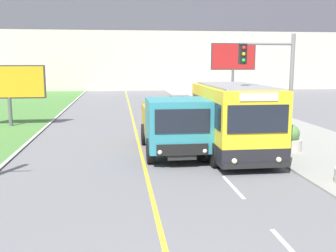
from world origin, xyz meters
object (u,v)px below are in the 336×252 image
dump_truck (175,127)px  planter_round_far (228,112)px  city_bus (234,121)px  planter_round_second (290,139)px  car_distant (181,107)px  planter_round_third (252,123)px  billboard_small (8,83)px  billboard_large (233,59)px  traffic_light_mast (275,81)px

dump_truck → planter_round_far: 11.39m
city_bus → dump_truck: 2.56m
planter_round_second → planter_round_far: planter_round_second is taller
car_distant → planter_round_third: bearing=-70.3°
dump_truck → billboard_small: 13.33m
city_bus → car_distant: size_ratio=1.40×
billboard_small → planter_round_second: 17.46m
billboard_large → billboard_small: 20.50m
traffic_light_mast → billboard_small: 17.06m
city_bus → billboard_large: 21.03m
traffic_light_mast → planter_round_far: 11.92m
city_bus → planter_round_second: (2.83, 0.50, -0.97)m
billboard_large → planter_round_far: 10.80m
car_distant → billboard_large: (5.95, 6.51, 3.68)m
planter_round_second → planter_round_far: bearing=90.7°
billboard_large → city_bus: bearing=-106.2°
traffic_light_mast → billboard_small: traffic_light_mast is taller
billboard_small → planter_round_far: billboard_small is taller
billboard_large → dump_truck: bearing=-112.9°
city_bus → billboard_large: (5.80, 20.02, 2.78)m
planter_round_second → planter_round_far: 9.88m
city_bus → dump_truck: bearing=173.3°
car_distant → traffic_light_mast: 14.95m
billboard_large → planter_round_third: (-3.06, -14.58, -3.77)m
dump_truck → car_distant: bearing=79.8°
billboard_large → planter_round_third: billboard_large is taller
car_distant → planter_round_second: car_distant is taller
billboard_large → planter_round_far: size_ratio=4.86×
billboard_large → planter_round_second: 20.10m
billboard_large → planter_round_far: billboard_large is taller
dump_truck → billboard_large: bearing=67.1°
billboard_large → billboard_small: (-17.65, -10.31, -1.61)m
dump_truck → planter_round_far: size_ratio=5.40×
city_bus → traffic_light_mast: traffic_light_mast is taller
planter_round_second → planter_round_third: bearing=91.0°
dump_truck → planter_round_second: (5.36, 0.20, -0.72)m
billboard_small → billboard_large: bearing=30.3°
city_bus → dump_truck: (-2.53, 0.30, -0.26)m
traffic_light_mast → billboard_large: (4.50, 21.15, 1.03)m
dump_truck → planter_round_second: 5.41m
city_bus → planter_round_third: size_ratio=5.16×
billboard_large → car_distant: bearing=-132.4°
billboard_large → billboard_small: size_ratio=1.27×
traffic_light_mast → planter_round_second: bearing=46.9°
planter_round_second → planter_round_far: size_ratio=1.01×
traffic_light_mast → planter_round_far: (1.41, 11.51, -2.73)m
billboard_large → planter_round_second: (-2.97, -19.52, -3.75)m
car_distant → planter_round_second: (2.98, -13.02, -0.08)m
car_distant → billboard_small: (-11.70, -3.80, 2.06)m
billboard_small → planter_round_second: bearing=-32.1°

